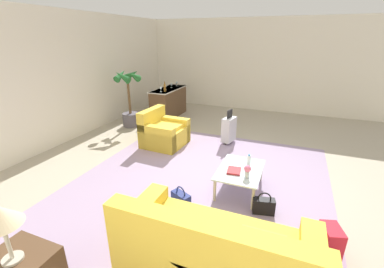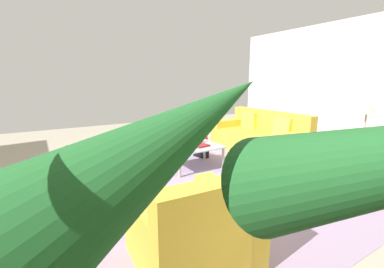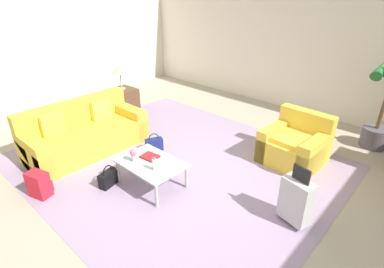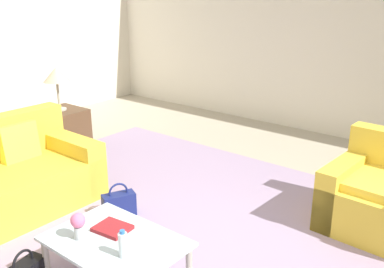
{
  "view_description": "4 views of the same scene",
  "coord_description": "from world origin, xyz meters",
  "px_view_note": "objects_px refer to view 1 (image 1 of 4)",
  "views": [
    {
      "loc": [
        -4.24,
        -1.17,
        2.48
      ],
      "look_at": [
        -0.37,
        0.38,
        0.9
      ],
      "focal_mm": 24.0,
      "sensor_mm": 36.0,
      "label": 1
    },
    {
      "loc": [
        1.95,
        3.34,
        1.58
      ],
      "look_at": [
        -0.11,
        -0.06,
        0.74
      ],
      "focal_mm": 24.0,
      "sensor_mm": 36.0,
      "label": 2
    },
    {
      "loc": [
        2.66,
        -2.93,
        2.8
      ],
      "look_at": [
        -0.21,
        0.21,
        0.69
      ],
      "focal_mm": 28.0,
      "sensor_mm": 36.0,
      "label": 3
    },
    {
      "loc": [
        1.74,
        -2.26,
        2.13
      ],
      "look_at": [
        -0.37,
        0.36,
        1.0
      ],
      "focal_mm": 40.0,
      "sensor_mm": 36.0,
      "label": 4
    }
  ],
  "objects_px": {
    "flower_vase": "(247,170)",
    "handbag_navy": "(181,199)",
    "water_bottle": "(249,160)",
    "armchair": "(162,133)",
    "suitcase_silver": "(229,129)",
    "wine_glass_leftmost": "(161,88)",
    "couch": "(214,254)",
    "wine_glass_rightmost": "(177,83)",
    "wine_glass_left_of_centre": "(165,86)",
    "handbag_black": "(264,206)",
    "wine_glass_right_of_centre": "(171,84)",
    "wine_bottle_amber": "(165,88)",
    "backpack_red": "(329,242)",
    "bar_console": "(169,102)",
    "coffee_table_book": "(234,171)",
    "coffee_table": "(240,172)",
    "potted_palm": "(129,100)"
  },
  "relations": [
    {
      "from": "flower_vase",
      "to": "handbag_navy",
      "type": "bearing_deg",
      "value": 123.1
    },
    {
      "from": "water_bottle",
      "to": "handbag_navy",
      "type": "xyz_separation_m",
      "value": [
        -1.0,
        0.84,
        -0.37
      ]
    },
    {
      "from": "armchair",
      "to": "suitcase_silver",
      "type": "xyz_separation_m",
      "value": [
        0.7,
        -1.47,
        0.06
      ]
    },
    {
      "from": "water_bottle",
      "to": "wine_glass_leftmost",
      "type": "relative_size",
      "value": 1.32
    },
    {
      "from": "couch",
      "to": "water_bottle",
      "type": "height_order",
      "value": "couch"
    },
    {
      "from": "wine_glass_rightmost",
      "to": "water_bottle",
      "type": "bearing_deg",
      "value": -140.65
    },
    {
      "from": "water_bottle",
      "to": "wine_glass_leftmost",
      "type": "height_order",
      "value": "wine_glass_leftmost"
    },
    {
      "from": "wine_glass_left_of_centre",
      "to": "handbag_black",
      "type": "bearing_deg",
      "value": -136.73
    },
    {
      "from": "wine_glass_leftmost",
      "to": "wine_glass_left_of_centre",
      "type": "xyz_separation_m",
      "value": [
        0.36,
        0.03,
        0.0
      ]
    },
    {
      "from": "wine_glass_leftmost",
      "to": "flower_vase",
      "type": "bearing_deg",
      "value": -134.54
    },
    {
      "from": "wine_glass_right_of_centre",
      "to": "wine_glass_leftmost",
      "type": "bearing_deg",
      "value": -179.94
    },
    {
      "from": "wine_glass_left_of_centre",
      "to": "wine_bottle_amber",
      "type": "height_order",
      "value": "wine_bottle_amber"
    },
    {
      "from": "backpack_red",
      "to": "bar_console",
      "type": "bearing_deg",
      "value": 44.27
    },
    {
      "from": "bar_console",
      "to": "backpack_red",
      "type": "relative_size",
      "value": 4.01
    },
    {
      "from": "coffee_table_book",
      "to": "coffee_table",
      "type": "bearing_deg",
      "value": -40.49
    },
    {
      "from": "armchair",
      "to": "bar_console",
      "type": "bearing_deg",
      "value": 22.93
    },
    {
      "from": "coffee_table",
      "to": "flower_vase",
      "type": "relative_size",
      "value": 4.88
    },
    {
      "from": "coffee_table_book",
      "to": "handbag_black",
      "type": "relative_size",
      "value": 0.72
    },
    {
      "from": "couch",
      "to": "wine_glass_leftmost",
      "type": "bearing_deg",
      "value": 33.74
    },
    {
      "from": "coffee_table",
      "to": "water_bottle",
      "type": "bearing_deg",
      "value": -26.57
    },
    {
      "from": "water_bottle",
      "to": "coffee_table_book",
      "type": "xyz_separation_m",
      "value": [
        -0.32,
        0.18,
        -0.08
      ]
    },
    {
      "from": "wine_glass_leftmost",
      "to": "handbag_navy",
      "type": "bearing_deg",
      "value": -148.07
    },
    {
      "from": "couch",
      "to": "wine_glass_right_of_centre",
      "type": "height_order",
      "value": "wine_glass_right_of_centre"
    },
    {
      "from": "armchair",
      "to": "wine_bottle_amber",
      "type": "xyz_separation_m",
      "value": [
        1.74,
        0.81,
        0.74
      ]
    },
    {
      "from": "coffee_table_book",
      "to": "wine_glass_leftmost",
      "type": "height_order",
      "value": "wine_glass_leftmost"
    },
    {
      "from": "wine_glass_right_of_centre",
      "to": "coffee_table_book",
      "type": "bearing_deg",
      "value": -141.77
    },
    {
      "from": "water_bottle",
      "to": "wine_glass_left_of_centre",
      "type": "distance_m",
      "value": 4.5
    },
    {
      "from": "wine_glass_rightmost",
      "to": "wine_glass_left_of_centre",
      "type": "bearing_deg",
      "value": 176.02
    },
    {
      "from": "water_bottle",
      "to": "wine_glass_left_of_centre",
      "type": "bearing_deg",
      "value": 45.79
    },
    {
      "from": "flower_vase",
      "to": "handbag_black",
      "type": "distance_m",
      "value": 0.57
    },
    {
      "from": "coffee_table_book",
      "to": "suitcase_silver",
      "type": "xyz_separation_m",
      "value": [
        2.12,
        0.62,
        -0.06
      ]
    },
    {
      "from": "couch",
      "to": "handbag_navy",
      "type": "bearing_deg",
      "value": 39.91
    },
    {
      "from": "handbag_navy",
      "to": "potted_palm",
      "type": "bearing_deg",
      "value": 44.66
    },
    {
      "from": "coffee_table_book",
      "to": "potted_palm",
      "type": "height_order",
      "value": "potted_palm"
    },
    {
      "from": "wine_glass_rightmost",
      "to": "wine_glass_leftmost",
      "type": "bearing_deg",
      "value": 178.95
    },
    {
      "from": "flower_vase",
      "to": "backpack_red",
      "type": "relative_size",
      "value": 0.51
    },
    {
      "from": "armchair",
      "to": "backpack_red",
      "type": "relative_size",
      "value": 2.51
    },
    {
      "from": "flower_vase",
      "to": "wine_glass_right_of_centre",
      "type": "bearing_deg",
      "value": 39.58
    },
    {
      "from": "backpack_red",
      "to": "wine_bottle_amber",
      "type": "bearing_deg",
      "value": 46.57
    },
    {
      "from": "flower_vase",
      "to": "wine_bottle_amber",
      "type": "xyz_separation_m",
      "value": [
        3.26,
        3.14,
        0.51
      ]
    },
    {
      "from": "bar_console",
      "to": "wine_bottle_amber",
      "type": "xyz_separation_m",
      "value": [
        -0.46,
        -0.11,
        0.56
      ]
    },
    {
      "from": "handbag_black",
      "to": "potted_palm",
      "type": "xyz_separation_m",
      "value": [
        2.68,
        4.17,
        0.65
      ]
    },
    {
      "from": "bar_console",
      "to": "wine_bottle_amber",
      "type": "relative_size",
      "value": 5.34
    },
    {
      "from": "wine_glass_rightmost",
      "to": "handbag_navy",
      "type": "distance_m",
      "value": 5.45
    },
    {
      "from": "suitcase_silver",
      "to": "backpack_red",
      "type": "height_order",
      "value": "suitcase_silver"
    },
    {
      "from": "bar_console",
      "to": "wine_glass_right_of_centre",
      "type": "height_order",
      "value": "wine_glass_right_of_centre"
    },
    {
      "from": "coffee_table_book",
      "to": "flower_vase",
      "type": "distance_m",
      "value": 0.27
    },
    {
      "from": "water_bottle",
      "to": "wine_glass_left_of_centre",
      "type": "relative_size",
      "value": 1.32
    },
    {
      "from": "flower_vase",
      "to": "wine_glass_leftmost",
      "type": "xyz_separation_m",
      "value": [
        3.17,
        3.22,
        0.5
      ]
    },
    {
      "from": "wine_glass_left_of_centre",
      "to": "potted_palm",
      "type": "bearing_deg",
      "value": 151.99
    }
  ]
}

